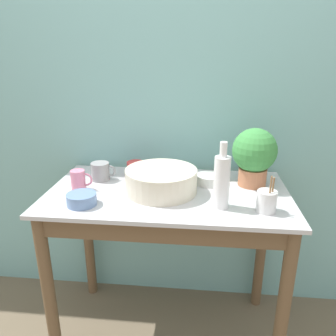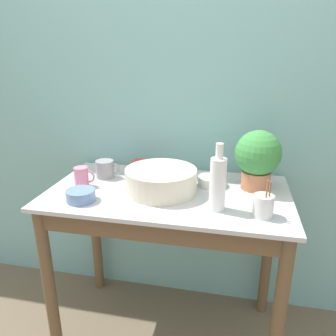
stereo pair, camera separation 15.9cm
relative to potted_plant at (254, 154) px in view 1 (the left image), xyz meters
The scene contains 11 objects.
wall_back 0.52m from the potted_plant, 148.06° to the left, with size 6.00×0.05×2.40m.
counter_table 0.58m from the potted_plant, 161.19° to the right, with size 1.19×0.66×0.89m.
potted_plant is the anchor object (origin of this frame).
bowl_wash_large 0.49m from the potted_plant, 163.56° to the right, with size 0.35×0.35×0.12m.
bottle_tall 0.33m from the potted_plant, 122.24° to the right, with size 0.07×0.07×0.30m.
mug_grey 0.81m from the potted_plant, behind, with size 0.13×0.10×0.10m.
mug_red 0.64m from the potted_plant, behind, with size 0.13×0.10×0.08m.
mug_pink 0.89m from the potted_plant, behind, with size 0.11×0.07×0.10m.
bowl_small_enamel_white 0.26m from the potted_plant, behind, with size 0.13×0.13×0.05m.
bowl_small_blue 0.87m from the potted_plant, 158.19° to the right, with size 0.13×0.13×0.05m.
utensil_cup 0.32m from the potted_plant, 86.38° to the right, with size 0.09×0.09×0.17m.
Camera 1 is at (0.15, -1.16, 1.54)m, focal length 35.00 mm.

